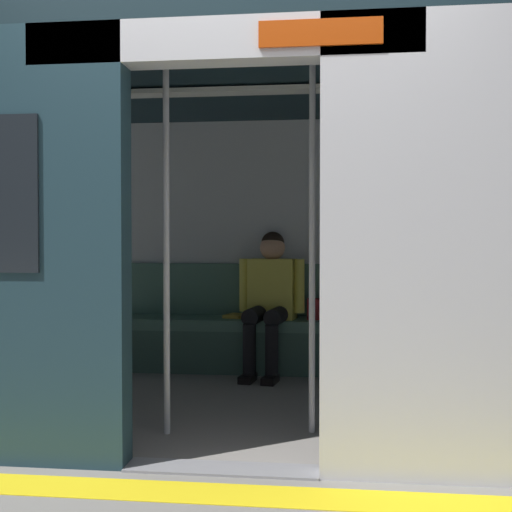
{
  "coord_description": "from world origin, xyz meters",
  "views": [
    {
      "loc": [
        -0.53,
        3.09,
        1.11
      ],
      "look_at": [
        -0.01,
        -1.31,
        1.0
      ],
      "focal_mm": 46.12,
      "sensor_mm": 36.0,
      "label": 1
    }
  ],
  "objects_px": {
    "train_car": "(245,180)",
    "book": "(236,316)",
    "person_seated": "(270,293)",
    "handbag": "(323,309)",
    "grab_pole_far": "(312,248)",
    "bench_seat": "(270,332)",
    "grab_pole_door": "(166,248)"
  },
  "relations": [
    {
      "from": "train_car",
      "to": "book",
      "type": "relative_size",
      "value": 29.09
    },
    {
      "from": "bench_seat",
      "to": "grab_pole_far",
      "type": "distance_m",
      "value": 1.86
    },
    {
      "from": "train_car",
      "to": "grab_pole_door",
      "type": "relative_size",
      "value": 3.02
    },
    {
      "from": "book",
      "to": "grab_pole_door",
      "type": "distance_m",
      "value": 1.97
    },
    {
      "from": "person_seated",
      "to": "handbag",
      "type": "bearing_deg",
      "value": -168.14
    },
    {
      "from": "book",
      "to": "grab_pole_door",
      "type": "xyz_separation_m",
      "value": [
        0.11,
        1.88,
        0.6
      ]
    },
    {
      "from": "train_car",
      "to": "person_seated",
      "type": "xyz_separation_m",
      "value": [
        -0.07,
        -1.03,
        -0.84
      ]
    },
    {
      "from": "train_car",
      "to": "grab_pole_door",
      "type": "bearing_deg",
      "value": 63.87
    },
    {
      "from": "grab_pole_door",
      "to": "person_seated",
      "type": "bearing_deg",
      "value": -103.45
    },
    {
      "from": "bench_seat",
      "to": "grab_pole_far",
      "type": "xyz_separation_m",
      "value": [
        -0.41,
        1.66,
        0.72
      ]
    },
    {
      "from": "train_car",
      "to": "bench_seat",
      "type": "xyz_separation_m",
      "value": [
        -0.06,
        -1.08,
        -1.16
      ]
    },
    {
      "from": "person_seated",
      "to": "book",
      "type": "bearing_deg",
      "value": -23.53
    },
    {
      "from": "handbag",
      "to": "bench_seat",
      "type": "bearing_deg",
      "value": 5.04
    },
    {
      "from": "person_seated",
      "to": "handbag",
      "type": "height_order",
      "value": "person_seated"
    },
    {
      "from": "bench_seat",
      "to": "grab_pole_far",
      "type": "relative_size",
      "value": 1.3
    },
    {
      "from": "handbag",
      "to": "book",
      "type": "relative_size",
      "value": 1.18
    },
    {
      "from": "bench_seat",
      "to": "handbag",
      "type": "bearing_deg",
      "value": -174.96
    },
    {
      "from": "bench_seat",
      "to": "book",
      "type": "height_order",
      "value": "book"
    },
    {
      "from": "person_seated",
      "to": "grab_pole_far",
      "type": "height_order",
      "value": "grab_pole_far"
    },
    {
      "from": "handbag",
      "to": "grab_pole_door",
      "type": "xyz_separation_m",
      "value": [
        0.85,
        1.83,
        0.53
      ]
    },
    {
      "from": "grab_pole_door",
      "to": "grab_pole_far",
      "type": "xyz_separation_m",
      "value": [
        -0.82,
        -0.13,
        0.0
      ]
    },
    {
      "from": "train_car",
      "to": "person_seated",
      "type": "relative_size",
      "value": 5.45
    },
    {
      "from": "person_seated",
      "to": "book",
      "type": "height_order",
      "value": "person_seated"
    },
    {
      "from": "person_seated",
      "to": "grab_pole_far",
      "type": "distance_m",
      "value": 1.71
    },
    {
      "from": "book",
      "to": "bench_seat",
      "type": "bearing_deg",
      "value": -179.99
    },
    {
      "from": "train_car",
      "to": "handbag",
      "type": "distance_m",
      "value": 1.57
    },
    {
      "from": "person_seated",
      "to": "handbag",
      "type": "xyz_separation_m",
      "value": [
        -0.43,
        -0.09,
        -0.14
      ]
    },
    {
      "from": "grab_pole_door",
      "to": "train_car",
      "type": "bearing_deg",
      "value": -116.13
    },
    {
      "from": "person_seated",
      "to": "grab_pole_door",
      "type": "xyz_separation_m",
      "value": [
        0.42,
        1.74,
        0.39
      ]
    },
    {
      "from": "book",
      "to": "grab_pole_door",
      "type": "relative_size",
      "value": 0.1
    },
    {
      "from": "bench_seat",
      "to": "handbag",
      "type": "relative_size",
      "value": 10.65
    },
    {
      "from": "person_seated",
      "to": "grab_pole_door",
      "type": "distance_m",
      "value": 1.83
    }
  ]
}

